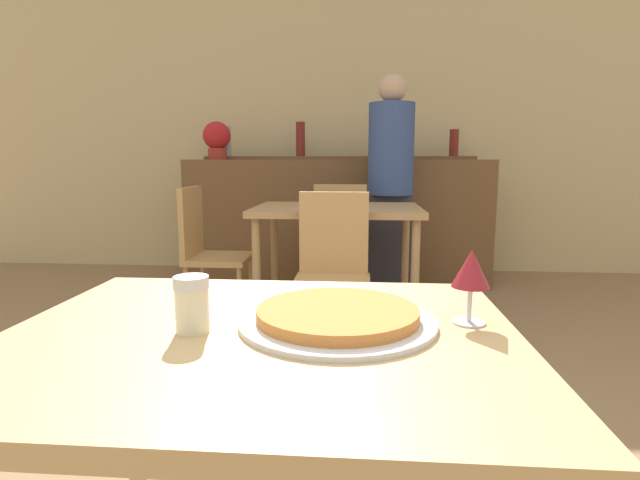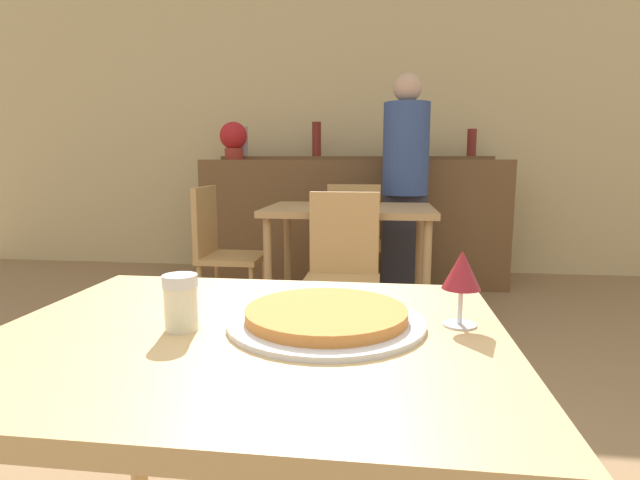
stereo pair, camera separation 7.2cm
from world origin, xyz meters
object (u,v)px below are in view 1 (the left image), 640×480
Objects in this scene: chair_far_side_back at (340,235)px; pizza_tray at (338,317)px; person_standing at (390,180)px; potted_plant at (217,138)px; wine_glass at (471,271)px; chair_far_side_left at (207,246)px; cheese_shaker at (192,304)px; chair_far_side_front at (333,265)px.

chair_far_side_back reaches higher than pizza_tray.
potted_plant is at bearing 160.26° from person_standing.
person_standing reaches higher than pizza_tray.
wine_glass reaches higher than pizza_tray.
chair_far_side_left is 5.62× the size of wine_glass.
chair_far_side_left is at bearing -151.84° from person_standing.
pizza_tray is 0.30m from cheese_shaker.
wine_glass is (0.28, 0.03, 0.10)m from pizza_tray.
person_standing is 2.77m from wine_glass.
cheese_shaker is at bearing -74.93° from potted_plant.
chair_far_side_front is at bearing -107.23° from person_standing.
chair_far_side_front is at bearing 93.43° from pizza_tray.
potted_plant is (-1.11, 0.65, 0.75)m from chair_far_side_back.
person_standing is at bearing -19.74° from potted_plant.
wine_glass is (1.23, -2.11, 0.33)m from chair_far_side_left.
chair_far_side_back and chair_far_side_left have the same top height.
potted_plant is (-1.20, 3.33, 0.52)m from pizza_tray.
cheese_shaker is at bearing -169.99° from wine_glass.
chair_far_side_back is at bearing 92.06° from pizza_tray.
chair_far_side_left is 7.79× the size of cheese_shaker.
pizza_tray is (0.10, -2.68, 0.23)m from chair_far_side_back.
cheese_shaker is at bearing -163.30° from chair_far_side_left.
chair_far_side_front is 1.31m from person_standing.
chair_far_side_front is 1.00× the size of chair_far_side_left.
chair_far_side_front and chair_far_side_left have the same top height.
person_standing is at bearing 84.42° from pizza_tray.
chair_far_side_front is at bearing 90.00° from chair_far_side_back.
wine_glass is (0.00, -2.77, -0.08)m from person_standing.
person_standing reaches higher than wine_glass.
chair_far_side_back is 0.53× the size of person_standing.
chair_far_side_back is 0.56m from person_standing.
chair_far_side_left is (-0.86, 0.54, 0.00)m from chair_far_side_front.
chair_far_side_back is 2.16× the size of pizza_tray.
wine_glass is at bearing -76.67° from chair_far_side_front.
chair_far_side_left is at bearing 32.07° from chair_far_side_back.
chair_far_side_left is at bearing -78.06° from potted_plant.
potted_plant is at bearing 11.94° from chair_far_side_left.
wine_glass is at bearing -149.81° from chair_far_side_left.
wine_glass is at bearing 10.01° from cheese_shaker.
chair_far_side_front is 7.79× the size of cheese_shaker.
chair_far_side_left is at bearing 106.70° from cheese_shaker.
chair_far_side_left is 2.73× the size of potted_plant.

